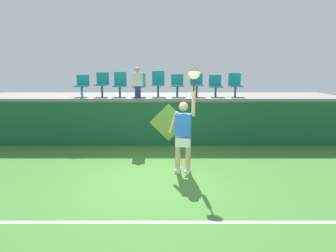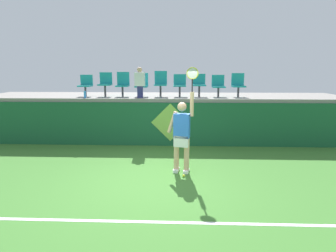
{
  "view_description": "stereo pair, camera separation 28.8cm",
  "coord_description": "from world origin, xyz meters",
  "px_view_note": "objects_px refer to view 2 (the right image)",
  "views": [
    {
      "loc": [
        0.33,
        -5.79,
        2.55
      ],
      "look_at": [
        0.35,
        1.11,
        1.1
      ],
      "focal_mm": 29.1,
      "sensor_mm": 36.0,
      "label": 1
    },
    {
      "loc": [
        0.62,
        -5.79,
        2.55
      ],
      "look_at": [
        0.35,
        1.11,
        1.1
      ],
      "focal_mm": 29.1,
      "sensor_mm": 36.0,
      "label": 2
    }
  ],
  "objects_px": {
    "stadium_chair_3": "(142,84)",
    "water_bottle": "(85,95)",
    "stadium_chair_6": "(199,84)",
    "stadium_chair_7": "(218,85)",
    "tennis_player": "(182,134)",
    "tennis_ball": "(184,176)",
    "stadium_chair_0": "(86,84)",
    "stadium_chair_4": "(161,82)",
    "stadium_chair_1": "(105,83)",
    "stadium_chair_2": "(123,83)",
    "spectator_0": "(140,82)",
    "stadium_chair_5": "(180,84)",
    "stadium_chair_8": "(238,84)"
  },
  "relations": [
    {
      "from": "stadium_chair_0",
      "to": "stadium_chair_2",
      "type": "relative_size",
      "value": 0.89
    },
    {
      "from": "stadium_chair_0",
      "to": "stadium_chair_6",
      "type": "relative_size",
      "value": 0.96
    },
    {
      "from": "stadium_chair_6",
      "to": "spectator_0",
      "type": "distance_m",
      "value": 2.08
    },
    {
      "from": "stadium_chair_6",
      "to": "stadium_chair_1",
      "type": "bearing_deg",
      "value": 179.92
    },
    {
      "from": "tennis_ball",
      "to": "stadium_chair_4",
      "type": "relative_size",
      "value": 0.07
    },
    {
      "from": "stadium_chair_1",
      "to": "stadium_chair_6",
      "type": "bearing_deg",
      "value": -0.08
    },
    {
      "from": "tennis_ball",
      "to": "water_bottle",
      "type": "bearing_deg",
      "value": 138.44
    },
    {
      "from": "tennis_player",
      "to": "stadium_chair_6",
      "type": "bearing_deg",
      "value": 78.82
    },
    {
      "from": "tennis_ball",
      "to": "tennis_player",
      "type": "bearing_deg",
      "value": 98.23
    },
    {
      "from": "stadium_chair_3",
      "to": "water_bottle",
      "type": "bearing_deg",
      "value": -161.73
    },
    {
      "from": "tennis_ball",
      "to": "water_bottle",
      "type": "height_order",
      "value": "water_bottle"
    },
    {
      "from": "water_bottle",
      "to": "stadium_chair_7",
      "type": "xyz_separation_m",
      "value": [
        4.55,
        0.6,
        0.3
      ]
    },
    {
      "from": "stadium_chair_3",
      "to": "stadium_chair_5",
      "type": "distance_m",
      "value": 1.35
    },
    {
      "from": "stadium_chair_1",
      "to": "stadium_chair_3",
      "type": "distance_m",
      "value": 1.3
    },
    {
      "from": "stadium_chair_3",
      "to": "spectator_0",
      "type": "distance_m",
      "value": 0.43
    },
    {
      "from": "tennis_player",
      "to": "tennis_ball",
      "type": "relative_size",
      "value": 39.28
    },
    {
      "from": "water_bottle",
      "to": "tennis_ball",
      "type": "bearing_deg",
      "value": -41.56
    },
    {
      "from": "stadium_chair_7",
      "to": "stadium_chair_8",
      "type": "relative_size",
      "value": 0.93
    },
    {
      "from": "stadium_chair_0",
      "to": "stadium_chair_7",
      "type": "height_order",
      "value": "stadium_chair_0"
    },
    {
      "from": "stadium_chair_7",
      "to": "stadium_chair_8",
      "type": "height_order",
      "value": "stadium_chair_8"
    },
    {
      "from": "stadium_chair_7",
      "to": "spectator_0",
      "type": "distance_m",
      "value": 2.74
    },
    {
      "from": "tennis_ball",
      "to": "stadium_chair_7",
      "type": "xyz_separation_m",
      "value": [
        1.25,
        3.53,
        1.97
      ]
    },
    {
      "from": "stadium_chair_5",
      "to": "spectator_0",
      "type": "distance_m",
      "value": 1.42
    },
    {
      "from": "water_bottle",
      "to": "stadium_chair_7",
      "type": "relative_size",
      "value": 0.31
    },
    {
      "from": "stadium_chair_6",
      "to": "stadium_chair_7",
      "type": "distance_m",
      "value": 0.67
    },
    {
      "from": "tennis_player",
      "to": "stadium_chair_2",
      "type": "height_order",
      "value": "tennis_player"
    },
    {
      "from": "tennis_player",
      "to": "stadium_chair_8",
      "type": "distance_m",
      "value": 3.92
    },
    {
      "from": "water_bottle",
      "to": "stadium_chair_1",
      "type": "height_order",
      "value": "stadium_chair_1"
    },
    {
      "from": "tennis_player",
      "to": "stadium_chair_7",
      "type": "height_order",
      "value": "tennis_player"
    },
    {
      "from": "stadium_chair_2",
      "to": "spectator_0",
      "type": "bearing_deg",
      "value": -32.25
    },
    {
      "from": "spectator_0",
      "to": "stadium_chair_8",
      "type": "bearing_deg",
      "value": 7.08
    },
    {
      "from": "stadium_chair_0",
      "to": "stadium_chair_3",
      "type": "xyz_separation_m",
      "value": [
        2.01,
        0.01,
        0.01
      ]
    },
    {
      "from": "stadium_chair_2",
      "to": "stadium_chair_8",
      "type": "distance_m",
      "value": 4.07
    },
    {
      "from": "spectator_0",
      "to": "stadium_chair_7",
      "type": "bearing_deg",
      "value": 8.78
    },
    {
      "from": "stadium_chair_5",
      "to": "stadium_chair_8",
      "type": "distance_m",
      "value": 2.04
    },
    {
      "from": "stadium_chair_5",
      "to": "stadium_chair_6",
      "type": "distance_m",
      "value": 0.68
    },
    {
      "from": "tennis_ball",
      "to": "stadium_chair_6",
      "type": "distance_m",
      "value": 4.1
    },
    {
      "from": "tennis_player",
      "to": "spectator_0",
      "type": "xyz_separation_m",
      "value": [
        -1.4,
        2.79,
        1.11
      ]
    },
    {
      "from": "tennis_player",
      "to": "stadium_chair_6",
      "type": "relative_size",
      "value": 3.25
    },
    {
      "from": "stadium_chair_1",
      "to": "tennis_ball",
      "type": "bearing_deg",
      "value": -52.12
    },
    {
      "from": "spectator_0",
      "to": "stadium_chair_5",
      "type": "bearing_deg",
      "value": 17.07
    },
    {
      "from": "stadium_chair_0",
      "to": "stadium_chair_1",
      "type": "bearing_deg",
      "value": 0.33
    },
    {
      "from": "stadium_chair_1",
      "to": "stadium_chair_2",
      "type": "distance_m",
      "value": 0.62
    },
    {
      "from": "stadium_chair_2",
      "to": "stadium_chair_1",
      "type": "bearing_deg",
      "value": -179.43
    },
    {
      "from": "stadium_chair_4",
      "to": "stadium_chair_5",
      "type": "bearing_deg",
      "value": -0.71
    },
    {
      "from": "stadium_chair_5",
      "to": "stadium_chair_6",
      "type": "bearing_deg",
      "value": -0.14
    },
    {
      "from": "stadium_chair_6",
      "to": "stadium_chair_0",
      "type": "bearing_deg",
      "value": 179.99
    },
    {
      "from": "stadium_chair_4",
      "to": "stadium_chair_1",
      "type": "bearing_deg",
      "value": -179.84
    },
    {
      "from": "tennis_player",
      "to": "stadium_chair_1",
      "type": "height_order",
      "value": "tennis_player"
    },
    {
      "from": "tennis_player",
      "to": "stadium_chair_8",
      "type": "bearing_deg",
      "value": 58.17
    }
  ]
}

